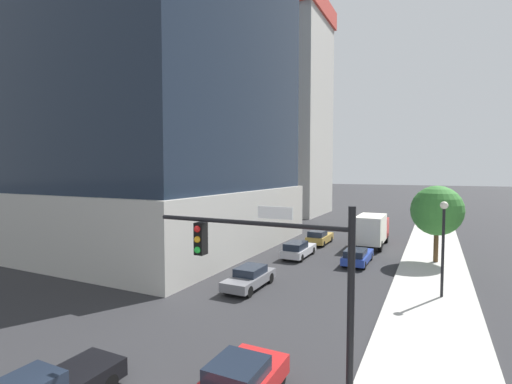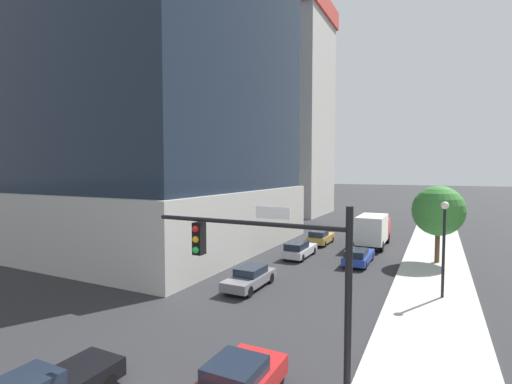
{
  "view_description": "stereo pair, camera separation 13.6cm",
  "coord_description": "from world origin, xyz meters",
  "px_view_note": "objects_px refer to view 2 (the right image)",
  "views": [
    {
      "loc": [
        7.9,
        -6.75,
        7.41
      ],
      "look_at": [
        -1.03,
        11.53,
        6.23
      ],
      "focal_mm": 25.84,
      "sensor_mm": 36.0,
      "label": 1
    },
    {
      "loc": [
        8.02,
        -6.69,
        7.41
      ],
      "look_at": [
        -1.03,
        11.53,
        6.23
      ],
      "focal_mm": 25.84,
      "sensor_mm": 36.0,
      "label": 2
    }
  ],
  "objects_px": {
    "street_lamp": "(444,234)",
    "box_truck": "(373,229)",
    "street_tree": "(438,211)",
    "construction_building": "(290,102)",
    "car_red": "(236,384)",
    "car_gold": "(320,237)",
    "car_blue": "(358,256)",
    "car_silver": "(299,249)",
    "traffic_light_pole": "(275,270)",
    "car_gray": "(250,277)"
  },
  "relations": [
    {
      "from": "construction_building",
      "to": "car_silver",
      "type": "bearing_deg",
      "value": -67.39
    },
    {
      "from": "car_red",
      "to": "box_truck",
      "type": "bearing_deg",
      "value": 90.0
    },
    {
      "from": "street_tree",
      "to": "car_blue",
      "type": "bearing_deg",
      "value": -152.47
    },
    {
      "from": "street_lamp",
      "to": "box_truck",
      "type": "height_order",
      "value": "street_lamp"
    },
    {
      "from": "street_tree",
      "to": "box_truck",
      "type": "bearing_deg",
      "value": 140.73
    },
    {
      "from": "construction_building",
      "to": "car_silver",
      "type": "height_order",
      "value": "construction_building"
    },
    {
      "from": "traffic_light_pole",
      "to": "street_lamp",
      "type": "height_order",
      "value": "traffic_light_pole"
    },
    {
      "from": "construction_building",
      "to": "street_lamp",
      "type": "xyz_separation_m",
      "value": [
        23.59,
        -36.57,
        -15.44
      ]
    },
    {
      "from": "car_blue",
      "to": "car_gray",
      "type": "bearing_deg",
      "value": -118.84
    },
    {
      "from": "car_gray",
      "to": "box_truck",
      "type": "bearing_deg",
      "value": 73.24
    },
    {
      "from": "car_blue",
      "to": "car_gold",
      "type": "relative_size",
      "value": 1.1
    },
    {
      "from": "car_gray",
      "to": "car_red",
      "type": "relative_size",
      "value": 1.11
    },
    {
      "from": "car_gold",
      "to": "car_red",
      "type": "relative_size",
      "value": 1.04
    },
    {
      "from": "car_silver",
      "to": "box_truck",
      "type": "xyz_separation_m",
      "value": [
        4.97,
        7.42,
        1.06
      ]
    },
    {
      "from": "construction_building",
      "to": "car_red",
      "type": "relative_size",
      "value": 10.65
    },
    {
      "from": "car_silver",
      "to": "car_red",
      "type": "bearing_deg",
      "value": -75.8
    },
    {
      "from": "traffic_light_pole",
      "to": "street_lamp",
      "type": "distance_m",
      "value": 14.34
    },
    {
      "from": "street_tree",
      "to": "car_silver",
      "type": "bearing_deg",
      "value": -164.92
    },
    {
      "from": "traffic_light_pole",
      "to": "car_red",
      "type": "relative_size",
      "value": 1.58
    },
    {
      "from": "car_gold",
      "to": "street_tree",
      "type": "bearing_deg",
      "value": -18.4
    },
    {
      "from": "car_red",
      "to": "box_truck",
      "type": "height_order",
      "value": "box_truck"
    },
    {
      "from": "construction_building",
      "to": "box_truck",
      "type": "distance_m",
      "value": 33.91
    },
    {
      "from": "traffic_light_pole",
      "to": "street_tree",
      "type": "distance_m",
      "value": 22.88
    },
    {
      "from": "street_lamp",
      "to": "box_truck",
      "type": "bearing_deg",
      "value": 113.67
    },
    {
      "from": "street_lamp",
      "to": "car_gold",
      "type": "distance_m",
      "value": 16.8
    },
    {
      "from": "traffic_light_pole",
      "to": "car_red",
      "type": "bearing_deg",
      "value": -179.19
    },
    {
      "from": "street_tree",
      "to": "car_blue",
      "type": "xyz_separation_m",
      "value": [
        -5.59,
        -2.91,
        -3.59
      ]
    },
    {
      "from": "street_lamp",
      "to": "car_blue",
      "type": "relative_size",
      "value": 1.18
    },
    {
      "from": "street_lamp",
      "to": "car_gray",
      "type": "relative_size",
      "value": 1.22
    },
    {
      "from": "car_gray",
      "to": "car_red",
      "type": "height_order",
      "value": "car_red"
    },
    {
      "from": "traffic_light_pole",
      "to": "car_blue",
      "type": "distance_m",
      "value": 19.98
    },
    {
      "from": "traffic_light_pole",
      "to": "box_truck",
      "type": "bearing_deg",
      "value": 92.78
    },
    {
      "from": "street_tree",
      "to": "car_gray",
      "type": "relative_size",
      "value": 1.35
    },
    {
      "from": "street_lamp",
      "to": "street_tree",
      "type": "bearing_deg",
      "value": 92.06
    },
    {
      "from": "traffic_light_pole",
      "to": "box_truck",
      "type": "xyz_separation_m",
      "value": [
        -1.31,
        27.05,
        -2.73
      ]
    },
    {
      "from": "street_lamp",
      "to": "box_truck",
      "type": "xyz_separation_m",
      "value": [
        -5.91,
        13.48,
        -2.02
      ]
    },
    {
      "from": "car_blue",
      "to": "box_truck",
      "type": "xyz_separation_m",
      "value": [
        0.0,
        7.49,
        1.11
      ]
    },
    {
      "from": "car_blue",
      "to": "car_gray",
      "type": "height_order",
      "value": "car_gray"
    },
    {
      "from": "street_lamp",
      "to": "car_red",
      "type": "xyz_separation_m",
      "value": [
        -5.91,
        -13.58,
        -3.08
      ]
    },
    {
      "from": "street_tree",
      "to": "car_gold",
      "type": "distance_m",
      "value": 11.68
    },
    {
      "from": "street_tree",
      "to": "street_lamp",
      "type": "bearing_deg",
      "value": -87.94
    },
    {
      "from": "construction_building",
      "to": "car_blue",
      "type": "relative_size",
      "value": 9.32
    },
    {
      "from": "car_silver",
      "to": "car_blue",
      "type": "bearing_deg",
      "value": -0.78
    },
    {
      "from": "car_red",
      "to": "street_lamp",
      "type": "bearing_deg",
      "value": 66.48
    },
    {
      "from": "box_truck",
      "to": "car_gray",
      "type": "bearing_deg",
      "value": -106.76
    },
    {
      "from": "car_blue",
      "to": "car_silver",
      "type": "xyz_separation_m",
      "value": [
        -4.97,
        0.07,
        0.05
      ]
    },
    {
      "from": "car_blue",
      "to": "traffic_light_pole",
      "type": "bearing_deg",
      "value": -86.16
    },
    {
      "from": "traffic_light_pole",
      "to": "car_gold",
      "type": "xyz_separation_m",
      "value": [
        -6.29,
        25.99,
        -3.78
      ]
    },
    {
      "from": "car_gray",
      "to": "car_gold",
      "type": "xyz_separation_m",
      "value": [
        -0.0,
        15.46,
        0.04
      ]
    },
    {
      "from": "car_blue",
      "to": "box_truck",
      "type": "relative_size",
      "value": 0.69
    }
  ]
}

